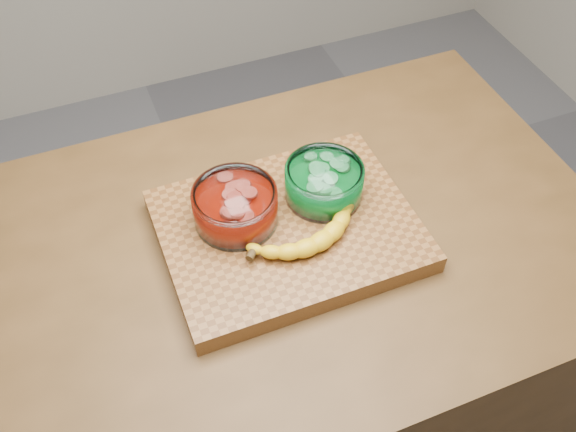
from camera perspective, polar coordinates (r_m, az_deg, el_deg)
name	(u,v)px	position (r m, az deg, el deg)	size (l,w,h in m)	color
counter	(288,357)	(1.56, 0.00, -12.43)	(1.20, 0.80, 0.90)	#4D3217
cutting_board	(288,230)	(1.17, 0.00, -1.29)	(0.45, 0.35, 0.04)	brown
bowl_red	(235,207)	(1.13, -4.70, 0.83)	(0.15, 0.15, 0.07)	white
bowl_green	(324,183)	(1.17, 3.22, 2.99)	(0.14, 0.14, 0.07)	white
banana	(305,228)	(1.12, 1.48, -1.05)	(0.25, 0.14, 0.04)	gold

